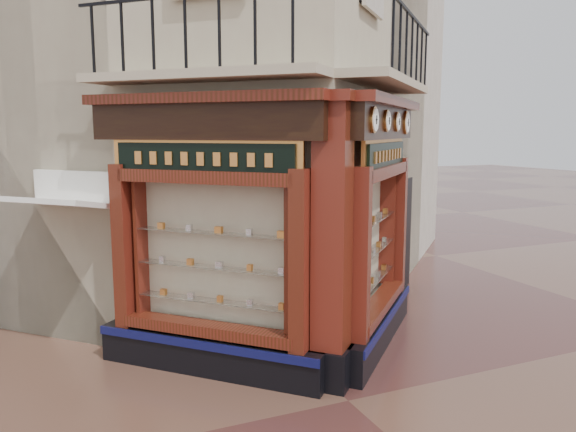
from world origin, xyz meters
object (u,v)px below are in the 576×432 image
clock_c (397,122)px  awning (65,354)px  clock_a (374,120)px  clock_b (387,121)px  signboard_left (203,159)px  clock_d (406,123)px  corner_pilaster (332,247)px  signboard_right (385,155)px

clock_c → awning: bearing=119.1°
clock_c → clock_a: bearing=-180.0°
clock_a → clock_b: 0.84m
clock_b → awning: bearing=111.1°
clock_c → awning: (-5.10, 1.45, -3.62)m
signboard_left → clock_b: bearing=-143.7°
awning → clock_c: bearing=-150.9°
clock_d → awning: bearing=126.5°
corner_pilaster → clock_d: corner_pilaster is taller
clock_d → corner_pilaster: bearing=171.7°
clock_a → clock_d: size_ratio=0.87×
clock_c → clock_d: bearing=-0.0°
corner_pilaster → clock_b: 2.15m
clock_b → awning: clock_b is taller
clock_d → signboard_right: clock_d is taller
clock_a → clock_d: (1.76, 1.76, 0.00)m
clock_c → corner_pilaster: bearing=168.4°
corner_pilaster → clock_d: (2.37, 1.77, 1.67)m
clock_a → awning: clock_a is taller
corner_pilaster → awning: size_ratio=2.42×
awning → clock_d: bearing=-143.5°
clock_a → signboard_left: 2.36m
clock_c → signboard_left: 3.28m
clock_b → clock_d: bearing=-0.0°
corner_pilaster → clock_a: 1.78m
corner_pilaster → clock_a: (0.62, 0.01, 1.67)m
awning → signboard_left: 3.96m
signboard_right → corner_pilaster: bearing=169.8°
awning → signboard_left: signboard_left is taller
clock_c → awning: clock_c is taller
clock_d → signboard_left: (-3.83, -0.76, -0.52)m
clock_a → clock_c: clock_a is taller
signboard_right → signboard_left: bearing=135.0°
clock_b → awning: size_ratio=0.20×
clock_c → clock_d: size_ratio=0.77×
corner_pilaster → signboard_left: size_ratio=1.89×
clock_b → awning: (-4.53, 2.01, -3.62)m
clock_c → signboard_right: (-0.31, -0.15, -0.52)m
clock_a → awning: 5.95m
signboard_left → signboard_right: 2.92m
clock_a → awning: size_ratio=0.22×
clock_d → signboard_left: size_ratio=0.19×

